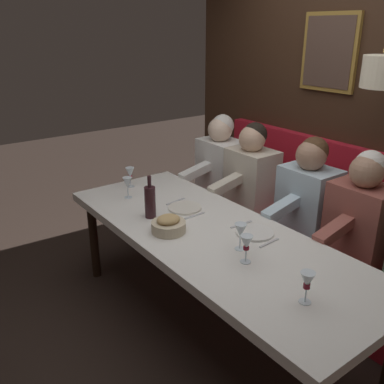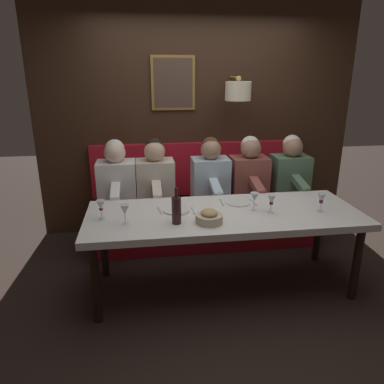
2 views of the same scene
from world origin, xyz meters
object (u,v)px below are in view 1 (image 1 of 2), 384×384
object	(u,v)px
diner_farthest	(220,161)
wine_glass_0	(307,281)
diner_far	(251,172)
dining_table	(211,242)
wine_bottle	(150,201)
diner_near	(361,213)
wine_glass_2	(246,244)
wine_glass_1	(127,183)
diner_middle	(308,193)
wine_glass_3	(240,231)
bread_bowl	(168,225)
wine_glass_4	(130,173)

from	to	relation	value
diner_farthest	wine_glass_0	distance (m)	2.05
diner_far	wine_glass_0	bearing A→B (deg)	-125.35
dining_table	wine_bottle	size ratio (longest dim) A/B	7.92
diner_near	wine_glass_2	bearing A→B (deg)	174.52
dining_table	wine_glass_1	world-z (taller)	wine_glass_1
diner_middle	wine_glass_1	size ratio (longest dim) A/B	4.82
wine_glass_1	wine_glass_3	bearing A→B (deg)	-82.76
diner_near	bread_bowl	xyz separation A→B (m)	(-1.09, 0.66, -0.03)
wine_glass_3	wine_glass_2	bearing A→B (deg)	-120.16
diner_near	wine_glass_0	xyz separation A→B (m)	(-0.98, -0.35, 0.04)
dining_table	diner_near	distance (m)	1.02
diner_far	wine_bottle	size ratio (longest dim) A/B	2.64
diner_far	bread_bowl	world-z (taller)	diner_far
wine_glass_3	wine_glass_4	distance (m)	1.30
wine_bottle	bread_bowl	bearing A→B (deg)	-95.47
diner_far	diner_farthest	xyz separation A→B (m)	(0.00, 0.41, 0.00)
diner_middle	diner_farthest	distance (m)	1.01
wine_glass_1	wine_glass_3	xyz separation A→B (m)	(0.14, -1.11, 0.00)
wine_glass_0	wine_glass_1	xyz separation A→B (m)	(-0.04, 1.68, 0.00)
dining_table	wine_glass_2	size ratio (longest dim) A/B	14.49
dining_table	diner_middle	size ratio (longest dim) A/B	3.00
diner_farthest	wine_glass_0	xyz separation A→B (m)	(-0.98, -1.79, 0.04)
wine_glass_0	wine_bottle	bearing A→B (deg)	93.85
wine_glass_4	wine_bottle	distance (m)	0.63
diner_near	wine_glass_4	xyz separation A→B (m)	(-0.89, 1.52, 0.04)
wine_glass_1	wine_bottle	bearing A→B (deg)	-96.60
diner_farthest	wine_glass_1	bearing A→B (deg)	-173.35
wine_glass_2	diner_middle	bearing A→B (deg)	19.92
wine_glass_4	diner_near	bearing A→B (deg)	-59.68
diner_middle	wine_glass_2	size ratio (longest dim) A/B	4.82
diner_farthest	wine_glass_2	world-z (taller)	diner_farthest
dining_table	wine_glass_3	world-z (taller)	wine_glass_3
wine_glass_0	diner_near	bearing A→B (deg)	19.52
dining_table	wine_bottle	world-z (taller)	wine_bottle
wine_bottle	wine_glass_3	bearing A→B (deg)	-75.00
dining_table	wine_glass_1	xyz separation A→B (m)	(-0.14, 0.84, 0.18)
wine_glass_0	wine_bottle	world-z (taller)	wine_bottle
wine_glass_3	bread_bowl	distance (m)	0.49
wine_glass_1	wine_glass_2	world-z (taller)	same
diner_near	wine_glass_0	distance (m)	1.04
dining_table	wine_glass_4	bearing A→B (deg)	90.52
dining_table	bread_bowl	bearing A→B (deg)	140.67
dining_table	diner_farthest	xyz separation A→B (m)	(0.88, 0.96, 0.14)
wine_glass_3	wine_glass_1	bearing A→B (deg)	97.24
wine_glass_0	wine_glass_4	bearing A→B (deg)	87.17
wine_glass_4	wine_glass_1	bearing A→B (deg)	-123.51
diner_farthest	diner_far	bearing A→B (deg)	-90.00
dining_table	wine_glass_0	xyz separation A→B (m)	(-0.10, -0.83, 0.18)
diner_near	wine_glass_1	bearing A→B (deg)	127.62
wine_glass_2	bread_bowl	bearing A→B (deg)	103.67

